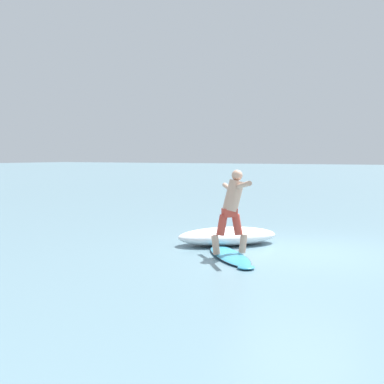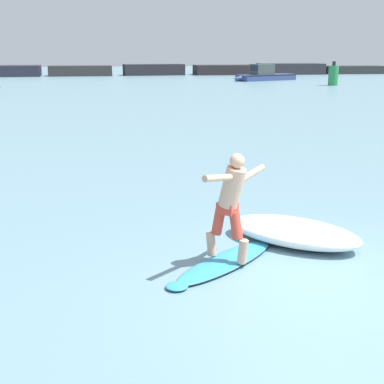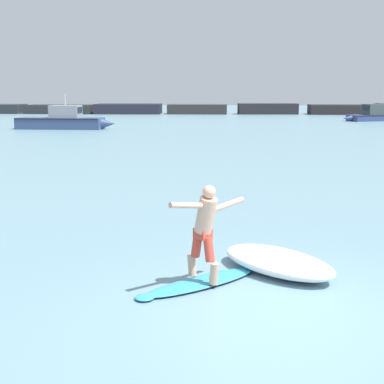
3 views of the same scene
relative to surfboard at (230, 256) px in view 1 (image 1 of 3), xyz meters
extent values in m
plane|color=#678C9A|center=(1.16, -0.90, -0.04)|extent=(200.00, 200.00, 0.00)
ellipsoid|color=#3597C0|center=(0.03, 0.03, 0.00)|extent=(1.99, 1.81, 0.07)
ellipsoid|color=#3597C0|center=(-0.80, -0.69, 0.00)|extent=(0.42, 0.42, 0.06)
ellipsoid|color=#2D2D33|center=(0.03, 0.03, 0.00)|extent=(2.00, 1.83, 0.03)
cone|color=black|center=(0.70, 0.60, -0.10)|extent=(0.07, 0.07, 0.14)
cone|color=black|center=(0.49, 0.61, -0.10)|extent=(0.07, 0.07, 0.14)
cone|color=black|center=(0.68, 0.39, -0.10)|extent=(0.07, 0.07, 0.14)
cylinder|color=tan|center=(0.22, -0.17, 0.21)|extent=(0.21, 0.21, 0.36)
cylinder|color=#D14434|center=(0.13, -0.08, 0.58)|extent=(0.26, 0.26, 0.40)
cylinder|color=tan|center=(-0.16, 0.22, 0.21)|extent=(0.21, 0.21, 0.36)
cylinder|color=#D14434|center=(-0.07, 0.13, 0.58)|extent=(0.26, 0.26, 0.40)
cube|color=#D14434|center=(0.03, 0.03, 0.81)|extent=(0.32, 0.33, 0.16)
cylinder|color=tan|center=(0.08, -0.03, 1.12)|extent=(0.49, 0.49, 0.62)
sphere|color=tan|center=(0.13, -0.08, 1.50)|extent=(0.21, 0.21, 0.21)
cylinder|color=tan|center=(0.43, 0.24, 1.24)|extent=(0.51, 0.49, 0.20)
cylinder|color=tan|center=(-0.20, -0.37, 1.35)|extent=(0.50, 0.49, 0.19)
ellipsoid|color=white|center=(1.29, 0.68, 0.15)|extent=(2.34, 2.29, 0.37)
camera|label=1|loc=(-8.94, -4.28, 1.88)|focal=50.00mm
camera|label=2|loc=(-1.73, -7.02, 2.97)|focal=50.00mm
camera|label=3|loc=(0.39, -8.17, 3.06)|focal=50.00mm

